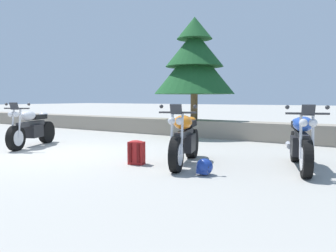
# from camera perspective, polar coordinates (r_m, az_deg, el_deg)

# --- Properties ---
(ground_plane) EXTENTS (120.00, 120.00, 0.00)m
(ground_plane) POSITION_cam_1_polar(r_m,az_deg,el_deg) (8.12, -18.78, -4.45)
(ground_plane) COLOR #A3A099
(stone_wall) EXTENTS (36.00, 0.80, 0.55)m
(stone_wall) POSITION_cam_1_polar(r_m,az_deg,el_deg) (11.69, -0.29, -0.07)
(stone_wall) COLOR gray
(stone_wall) RESTS_ON ground
(motorcycle_silver_near_left) EXTENTS (1.05, 1.96, 1.18)m
(motorcycle_silver_near_left) POSITION_cam_1_polar(r_m,az_deg,el_deg) (9.34, -22.64, -0.38)
(motorcycle_silver_near_left) COLOR black
(motorcycle_silver_near_left) RESTS_ON ground
(motorcycle_orange_centre) EXTENTS (0.91, 2.02, 1.18)m
(motorcycle_orange_centre) POSITION_cam_1_polar(r_m,az_deg,el_deg) (6.30, 2.91, -2.35)
(motorcycle_orange_centre) COLOR black
(motorcycle_orange_centre) RESTS_ON ground
(motorcycle_blue_far_right) EXTENTS (0.90, 2.02, 1.18)m
(motorcycle_blue_far_right) POSITION_cam_1_polar(r_m,az_deg,el_deg) (6.34, 22.14, -2.65)
(motorcycle_blue_far_right) COLOR black
(motorcycle_blue_far_right) RESTS_ON ground
(rider_backpack) EXTENTS (0.33, 0.31, 0.47)m
(rider_backpack) POSITION_cam_1_polar(r_m,az_deg,el_deg) (6.37, -5.49, -4.49)
(rider_backpack) COLOR #A31E1E
(rider_backpack) RESTS_ON ground
(rider_helmet) EXTENTS (0.28, 0.28, 0.28)m
(rider_helmet) POSITION_cam_1_polar(r_m,az_deg,el_deg) (5.52, 6.35, -7.07)
(rider_helmet) COLOR navy
(rider_helmet) RESTS_ON ground
(pine_tree_far_left) EXTENTS (2.72, 2.72, 3.45)m
(pine_tree_far_left) POSITION_cam_1_polar(r_m,az_deg,el_deg) (11.32, 4.61, 11.09)
(pine_tree_far_left) COLOR brown
(pine_tree_far_left) RESTS_ON stone_wall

